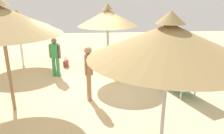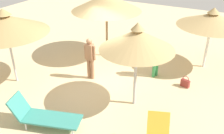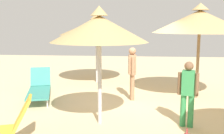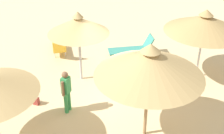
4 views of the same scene
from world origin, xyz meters
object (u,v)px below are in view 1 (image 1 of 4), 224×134
object	(u,v)px
parasol_umbrella_back	(169,41)
parasol_umbrella_far_left	(108,18)
lounge_chair_far_right	(180,82)
parasol_umbrella_near_left	(17,20)
handbag	(66,63)
lounge_chair_edge	(150,55)
person_standing_front	(55,55)
person_standing_center	(88,70)
parasol_umbrella_near_right	(1,20)

from	to	relation	value
parasol_umbrella_back	parasol_umbrella_far_left	distance (m)	4.51
lounge_chair_far_right	parasol_umbrella_far_left	bearing A→B (deg)	139.29
parasol_umbrella_back	parasol_umbrella_near_left	world-z (taller)	parasol_umbrella_back
parasol_umbrella_back	parasol_umbrella_near_left	bearing A→B (deg)	126.55
parasol_umbrella_near_left	lounge_chair_far_right	bearing A→B (deg)	-30.14
parasol_umbrella_near_left	handbag	size ratio (longest dim) A/B	6.01
lounge_chair_edge	parasol_umbrella_far_left	bearing A→B (deg)	-144.52
parasol_umbrella_back	person_standing_front	size ratio (longest dim) A/B	1.92
parasol_umbrella_far_left	handbag	bearing A→B (deg)	145.33
lounge_chair_edge	person_standing_center	size ratio (longest dim) A/B	1.35
person_standing_front	parasol_umbrella_near_right	bearing A→B (deg)	-106.84
parasol_umbrella_far_left	lounge_chair_edge	world-z (taller)	parasol_umbrella_far_left
person_standing_front	person_standing_center	bearing A→B (deg)	-58.66
handbag	parasol_umbrella_near_right	bearing A→B (deg)	-104.82
parasol_umbrella_near_left	person_standing_center	xyz separation A→B (m)	(2.98, -3.64, -1.09)
lounge_chair_edge	handbag	bearing A→B (deg)	-176.30
parasol_umbrella_near_left	person_standing_front	xyz separation A→B (m)	(1.70, -1.53, -1.17)
parasol_umbrella_near_right	parasol_umbrella_back	size ratio (longest dim) A/B	1.03
parasol_umbrella_back	parasol_umbrella_near_left	size ratio (longest dim) A/B	1.09
handbag	lounge_chair_far_right	bearing A→B (deg)	-38.11
parasol_umbrella_near_right	parasol_umbrella_near_left	distance (m)	4.18
parasol_umbrella_near_right	lounge_chair_far_right	size ratio (longest dim) A/B	1.45
person_standing_center	handbag	bearing A→B (deg)	107.65
parasol_umbrella_back	parasol_umbrella_far_left	world-z (taller)	parasol_umbrella_back
parasol_umbrella_near_right	handbag	bearing A→B (deg)	75.18
parasol_umbrella_near_left	parasol_umbrella_far_left	xyz separation A→B (m)	(3.70, -1.54, 0.21)
parasol_umbrella_near_left	lounge_chair_edge	xyz separation A→B (m)	(5.77, -0.07, -1.63)
lounge_chair_edge	lounge_chair_far_right	bearing A→B (deg)	-88.39
person_standing_front	parasol_umbrella_far_left	bearing A→B (deg)	-0.37
lounge_chair_edge	person_standing_front	distance (m)	4.35
parasol_umbrella_near_right	lounge_chair_edge	world-z (taller)	parasol_umbrella_near_right
person_standing_center	parasol_umbrella_back	bearing A→B (deg)	-58.23
parasol_umbrella_back	lounge_chair_edge	distance (m)	6.35
lounge_chair_far_right	handbag	world-z (taller)	lounge_chair_far_right
lounge_chair_edge	handbag	size ratio (longest dim) A/B	5.01
parasol_umbrella_near_right	lounge_chair_edge	size ratio (longest dim) A/B	1.35
lounge_chair_far_right	handbag	size ratio (longest dim) A/B	4.67
parasol_umbrella_near_right	person_standing_front	xyz separation A→B (m)	(0.77, 2.53, -1.57)
parasol_umbrella_back	lounge_chair_far_right	size ratio (longest dim) A/B	1.41
parasol_umbrella_near_left	lounge_chair_edge	world-z (taller)	parasol_umbrella_near_left
person_standing_center	handbag	xyz separation A→B (m)	(-1.06, 3.32, -0.76)
person_standing_center	handbag	size ratio (longest dim) A/B	3.71
lounge_chair_far_right	handbag	xyz separation A→B (m)	(-3.94, 3.09, -0.20)
parasol_umbrella_far_left	person_standing_center	world-z (taller)	parasol_umbrella_far_left
lounge_chair_edge	person_standing_center	bearing A→B (deg)	-128.02
parasol_umbrella_near_left	person_standing_front	bearing A→B (deg)	-41.98
parasol_umbrella_near_left	parasol_umbrella_far_left	size ratio (longest dim) A/B	0.97
parasol_umbrella_back	lounge_chair_far_right	world-z (taller)	parasol_umbrella_back
person_standing_center	parasol_umbrella_far_left	bearing A→B (deg)	71.04
parasol_umbrella_back	handbag	world-z (taller)	parasol_umbrella_back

